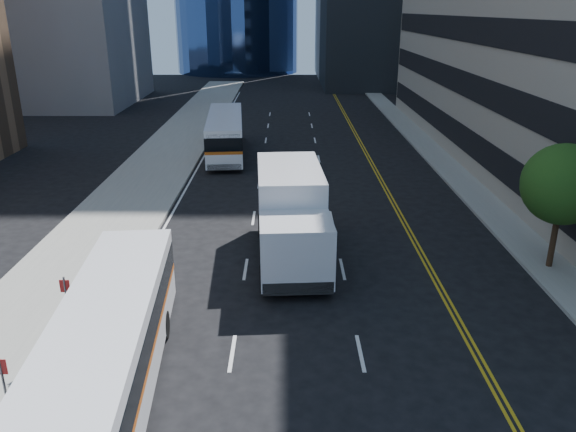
% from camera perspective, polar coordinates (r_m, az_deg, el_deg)
% --- Properties ---
extents(ground, '(160.00, 160.00, 0.00)m').
position_cam_1_polar(ground, '(16.49, 6.45, -17.57)').
color(ground, black).
rests_on(ground, ground).
extents(sidewalk_west, '(5.00, 90.00, 0.15)m').
position_cam_1_polar(sidewalk_west, '(40.16, -12.70, 5.42)').
color(sidewalk_west, gray).
rests_on(sidewalk_west, ground).
extents(sidewalk_east, '(2.00, 90.00, 0.15)m').
position_cam_1_polar(sidewalk_east, '(40.67, 15.34, 5.37)').
color(sidewalk_east, gray).
rests_on(sidewalk_east, ground).
extents(street_tree, '(3.20, 3.20, 5.10)m').
position_cam_1_polar(street_tree, '(24.40, 26.17, 2.89)').
color(street_tree, '#332114').
rests_on(street_tree, sidewalk_east).
extents(bus_front, '(3.26, 11.00, 2.79)m').
position_cam_1_polar(bus_front, '(16.20, -17.82, -12.71)').
color(bus_front, silver).
rests_on(bus_front, ground).
extents(bus_rear, '(3.33, 11.28, 2.87)m').
position_cam_1_polar(bus_rear, '(41.48, -6.38, 8.37)').
color(bus_rear, white).
rests_on(bus_rear, ground).
extents(box_truck, '(3.13, 7.96, 3.74)m').
position_cam_1_polar(box_truck, '(23.48, 0.32, 0.12)').
color(box_truck, silver).
rests_on(box_truck, ground).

